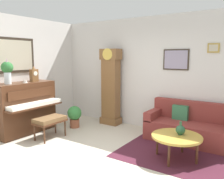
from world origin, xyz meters
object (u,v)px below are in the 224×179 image
Objects in this scene: grandfather_clock at (111,89)px; coffee_table at (177,137)px; piano_bench at (50,121)px; piano at (25,107)px; mantel_clock at (34,74)px; teacup at (25,82)px; green_jug at (180,130)px; potted_plant at (75,115)px; flower_vase at (7,70)px; couch at (192,127)px.

coffee_table is at bearing -28.06° from grandfather_clock.
grandfather_clock reaches higher than piano_bench.
piano is 3.79× the size of mantel_clock.
teacup reaches higher than green_jug.
potted_plant is at bearing 96.48° from piano_bench.
piano_bench is 6.03× the size of teacup.
teacup is (-1.22, -1.76, 0.27)m from grandfather_clock.
coffee_table is at bearing 4.19° from mantel_clock.
teacup is at bearing -169.23° from green_jug.
flower_vase is at bearing -164.81° from coffee_table.
couch is 3.91m from teacup.
piano_bench reaches higher than coffee_table.
couch is at bearing 92.86° from green_jug.
flower_vase reaches higher than teacup.
flower_vase is 1.94m from potted_plant.
piano_bench is 0.91m from potted_plant.
flower_vase is at bearing -163.70° from green_jug.
piano_bench is (0.83, 0.05, -0.21)m from piano.
piano_bench is 0.37× the size of couch.
flower_vase is (-0.00, -0.70, 0.14)m from mantel_clock.
teacup reaches higher than piano.
couch is at bearing 90.66° from coffee_table.
potted_plant is at bearing 174.08° from green_jug.
mantel_clock is 3.28× the size of teacup.
flower_vase is 5.00× the size of teacup.
couch is 3.28× the size of flower_vase.
piano is 3.63m from green_jug.
piano_bench is 1.21× the size of flower_vase.
teacup is (0.08, -0.32, -0.15)m from mantel_clock.
teacup is at bearing -170.47° from coffee_table.
coffee_table is 7.59× the size of teacup.
mantel_clock is at bearing -132.13° from grandfather_clock.
mantel_clock is at bearing 89.58° from piano.
piano is at bearing -170.80° from coffee_table.
coffee_table is at bearing 10.94° from piano_bench.
piano_bench is 0.34× the size of grandfather_clock.
piano_bench is 1.25× the size of potted_plant.
teacup is (-3.43, -1.63, 0.92)m from couch.
green_jug is at bearing -25.98° from grandfather_clock.
piano is 12.41× the size of teacup.
potted_plant reaches higher than piano_bench.
mantel_clock is 0.36m from teacup.
piano is at bearing -126.67° from grandfather_clock.
mantel_clock is 0.68× the size of potted_plant.
flower_vase is at bearing -118.36° from potted_plant.
mantel_clock reaches higher than piano.
green_jug is 0.43× the size of potted_plant.
green_jug is (2.26, -1.10, -0.44)m from grandfather_clock.
grandfather_clock is 2.57m from flower_vase.
mantel_clock reaches higher than teacup.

